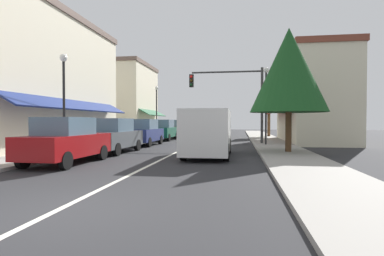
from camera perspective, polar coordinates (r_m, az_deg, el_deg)
ground_plane at (r=23.26m, az=0.75°, el=-2.76°), size 80.00×80.00×0.00m
sidewalk_left at (r=24.64m, az=-12.03°, el=-2.43°), size 2.60×56.00×0.12m
sidewalk_right at (r=23.14m, az=14.38°, el=-2.67°), size 2.60×56.00×0.12m
lane_center_stripe at (r=23.26m, az=0.75°, el=-2.75°), size 0.14×52.00×0.01m
storefront_left_block at (r=21.52m, az=-28.65°, el=7.89°), size 7.16×14.20×8.33m
storefront_right_block at (r=25.65m, az=21.42°, el=5.25°), size 5.37×10.20×6.91m
storefront_far_left at (r=35.29m, az=-11.72°, el=5.10°), size 5.89×8.20×8.04m
parked_car_nearest_left at (r=12.55m, az=-22.38°, el=-2.23°), size 1.81×4.12×1.77m
parked_car_second_left at (r=16.21m, az=-14.48°, el=-1.42°), size 1.88×4.15×1.77m
parked_car_third_left at (r=20.88m, az=-9.02°, el=-0.81°), size 1.82×4.12×1.77m
parked_car_far_left at (r=26.31m, az=-5.39°, el=-0.39°), size 1.80×4.11×1.77m
parked_car_distant_left at (r=30.95m, az=-3.29°, el=-0.15°), size 1.80×4.11×1.77m
van_in_lane at (r=14.12m, az=3.05°, el=-0.67°), size 2.03×5.19×2.12m
traffic_signal_mast_arm at (r=21.77m, az=8.07°, el=6.66°), size 5.16×0.50×5.36m
street_lamp_left_near at (r=16.04m, az=-22.76°, el=7.02°), size 0.36×0.36×4.85m
street_lamp_right_mid at (r=20.58m, az=13.61°, el=6.24°), size 0.36×0.36×5.14m
street_lamp_left_far at (r=30.46m, az=-6.62°, el=4.57°), size 0.36×0.36×5.09m
tree_right_near at (r=16.09m, az=17.58°, el=10.22°), size 3.79×3.79×6.24m
tree_right_far at (r=32.32m, az=14.14°, el=6.34°), size 2.88×2.88×6.14m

